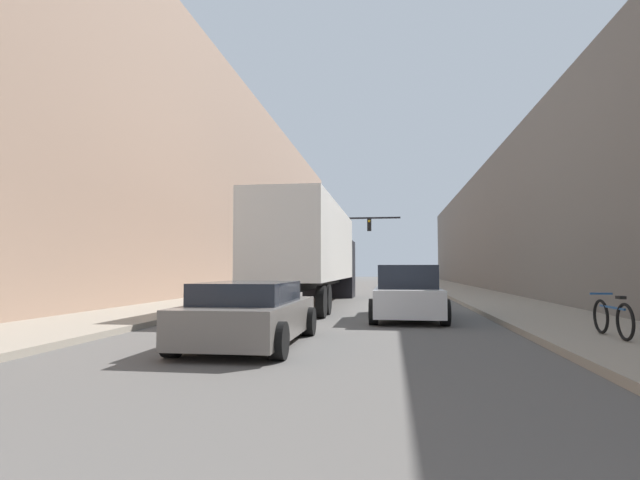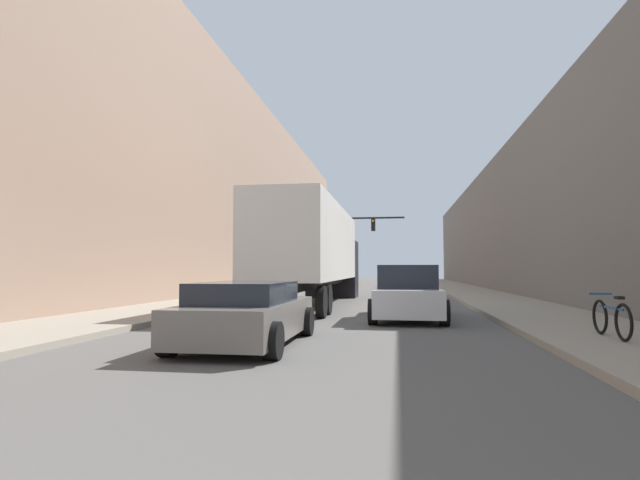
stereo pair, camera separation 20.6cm
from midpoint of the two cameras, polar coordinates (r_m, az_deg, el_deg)
The scene contains 9 objects.
sidewalk_right at distance 30.11m, azimuth 17.65°, elevation -5.91°, with size 3.48×80.00×0.15m.
sidewalk_left at distance 30.84m, azimuth -6.33°, elevation -5.98°, with size 3.48×80.00×0.15m.
building_right at distance 31.28m, azimuth 26.13°, elevation 2.26°, with size 6.00×80.00×8.75m.
building_left at distance 32.84m, azimuth -14.31°, elevation 6.47°, with size 6.00×80.00×14.08m.
semi_truck at distance 21.23m, azimuth -0.29°, elevation -1.23°, with size 2.60×13.86×3.98m.
sedan_car at distance 10.15m, azimuth -7.75°, elevation -8.35°, with size 2.10×4.39×1.25m.
suv_car at distance 15.49m, azimuth 10.28°, elevation -6.03°, with size 2.14×4.97×1.62m.
traffic_signal_gantry at distance 36.86m, azimuth 1.98°, elevation 0.40°, with size 6.89×0.35×5.55m.
parked_bicycle at distance 11.59m, azimuth 30.77°, elevation -7.70°, with size 0.44×1.82×0.86m.
Camera 2 is at (1.86, 0.29, 1.51)m, focal length 28.00 mm.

